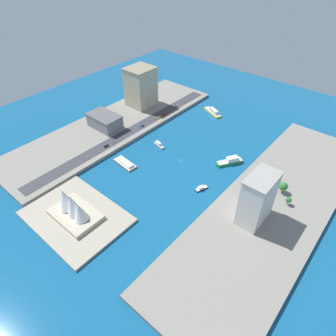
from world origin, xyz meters
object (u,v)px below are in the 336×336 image
Objects in this scene: sedan_silver at (176,106)px; ferry_yellow_fast at (213,112)px; yacht_sleek_gray at (159,145)px; taxi_yellow_cab at (160,117)px; office_block_beige at (141,87)px; opera_landmark at (73,208)px; hatchback_blue at (142,126)px; traffic_light_waterfront at (114,142)px; ferry_green_doubledeck at (230,161)px; suv_black at (106,146)px; pickup_red at (164,114)px; patrol_launch_navy at (201,188)px; hotel_broad_white at (257,199)px; barge_flat_brown at (126,163)px; warehouse_low_gray at (105,121)px.

ferry_yellow_fast is at bearing -152.82° from sedan_silver.
taxi_yellow_cab is (31.38, -36.37, 2.56)m from yacht_sleek_gray.
office_block_beige is 8.91× the size of taxi_yellow_cab.
opera_landmark is at bearing 107.54° from taxi_yellow_cab.
traffic_light_waterfront reaches higher than hatchback_blue.
ferry_green_doubledeck is 5.15× the size of suv_black.
office_block_beige is at bearing 31.99° from sedan_silver.
pickup_red reaches higher than sedan_silver.
suv_black is (-33.48, 81.08, -20.21)m from office_block_beige.
patrol_launch_navy is 0.49× the size of ferry_green_doubledeck.
hotel_broad_white reaches higher than patrol_launch_navy.
patrol_launch_navy is 0.32× the size of opera_landmark.
hatchback_blue is at bearing 134.77° from office_block_beige.
opera_landmark is at bearing 118.18° from office_block_beige.
ferry_green_doubledeck is (-64.24, -20.55, 0.76)m from yacht_sleek_gray.
barge_flat_brown is at bearing 108.69° from pickup_red.
ferry_green_doubledeck is 97.99m from hatchback_blue.
hatchback_blue is at bearing 85.49° from taxi_yellow_cab.
pickup_red is at bearing -85.49° from taxi_yellow_cab.
suv_black is 8.22m from traffic_light_waterfront.
barge_flat_brown is 5.32× the size of hatchback_blue.
sedan_silver is at bearing -63.15° from yacht_sleek_gray.
traffic_light_waterfront is at bearing 152.41° from warehouse_low_gray.
barge_flat_brown reaches higher than patrol_launch_navy.
hatchback_blue is (-0.26, -47.07, -0.03)m from suv_black.
ferry_yellow_fast is at bearing -93.21° from barge_flat_brown.
warehouse_low_gray is 171.26m from hotel_broad_white.
taxi_yellow_cab is 66.52m from traffic_light_waterfront.
suv_black is 0.71× the size of traffic_light_waterfront.
ferry_green_doubledeck is 0.70× the size of warehouse_low_gray.
taxi_yellow_cab reaches higher than yacht_sleek_gray.
pickup_red is at bearing -14.21° from ferry_green_doubledeck.
yacht_sleek_gray is 0.54× the size of ferry_yellow_fast.
hotel_broad_white reaches higher than sedan_silver.
office_block_beige is 9.23× the size of hatchback_blue.
yacht_sleek_gray is 48.84m from suv_black.
pickup_red is at bearing -116.32° from warehouse_low_gray.
yacht_sleek_gray is at bearing 130.79° from taxi_yellow_cab.
warehouse_low_gray is at bearing 56.96° from ferry_yellow_fast.
suv_black is 1.00× the size of hatchback_blue.
barge_flat_brown is 5.14× the size of taxi_yellow_cab.
traffic_light_waterfront is (-3.02, 66.36, 3.40)m from taxi_yellow_cab.
ferry_yellow_fast is at bearing -60.59° from patrol_launch_navy.
warehouse_low_gray is 7.01× the size of pickup_red.
patrol_launch_navy is 117.56m from pickup_red.
office_block_beige is at bearing -14.67° from taxi_yellow_cab.
yacht_sleek_gray is at bearing 116.85° from sedan_silver.
hotel_broad_white reaches higher than taxi_yellow_cab.
patrol_launch_navy is 0.27× the size of office_block_beige.
traffic_light_waterfront reaches higher than suv_black.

